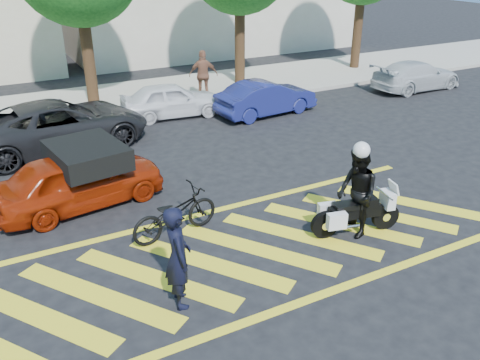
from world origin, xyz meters
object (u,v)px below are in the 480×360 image
police_motorcycle (355,213)px  officer_moto (357,193)px  bicycle (175,213)px  parked_far_right (416,75)px  officer_bike (178,257)px  parked_right (266,98)px  red_convertible (79,180)px  parked_mid_right (171,100)px  parked_mid_left (59,125)px

police_motorcycle → officer_moto: 0.49m
bicycle → parked_far_right: bearing=-74.2°
parked_far_right → bicycle: bearing=114.7°
bicycle → parked_far_right: (13.67, 6.49, 0.08)m
officer_moto → parked_far_right: (10.21, 8.25, -0.38)m
officer_moto → parked_far_right: size_ratio=0.47×
bicycle → officer_moto: 3.91m
officer_bike → parked_right: 11.10m
officer_bike → red_convertible: 4.63m
parked_mid_right → parked_right: bearing=-107.7°
red_convertible → parked_right: 8.68m
parked_right → officer_moto: bearing=156.6°
parked_mid_right → parked_far_right: 10.80m
officer_moto → parked_right: 8.68m
police_motorcycle → parked_mid_right: (-0.52, 9.65, 0.13)m
parked_mid_left → parked_right: size_ratio=1.41×
bicycle → officer_moto: bearing=-126.5°
police_motorcycle → parked_far_right: 13.11m
parked_right → parked_far_right: (7.54, -0.00, -0.02)m
parked_mid_left → parked_far_right: parked_mid_left is taller
officer_bike → parked_mid_left: 8.75m
officer_bike → parked_mid_left: bearing=12.1°
officer_bike → parked_mid_right: 10.75m
bicycle → parked_far_right: size_ratio=0.48×
officer_bike → red_convertible: (-0.73, 4.56, -0.27)m
parked_mid_left → parked_far_right: 14.87m
officer_bike → parked_far_right: size_ratio=0.45×
police_motorcycle → parked_far_right: bearing=51.6°
officer_bike → police_motorcycle: 4.30m
officer_moto → red_convertible: 6.47m
parked_far_right → officer_moto: bearing=128.2°
bicycle → police_motorcycle: bicycle is taller
officer_bike → parked_mid_right: size_ratio=0.52×
police_motorcycle → parked_mid_left: 9.53m
officer_bike → red_convertible: bearing=18.5°
parked_mid_right → police_motorcycle: bearing=-170.8°
officer_moto → parked_mid_left: 9.53m
red_convertible → officer_bike: bearing=-179.8°
bicycle → parked_far_right: 15.14m
bicycle → parked_right: 8.93m
red_convertible → parked_mid_right: (4.47, 5.52, -0.06)m
officer_bike → parked_far_right: 16.86m
bicycle → parked_mid_left: parked_mid_left is taller
officer_moto → parked_mid_left: (-4.66, 8.31, -0.24)m
red_convertible → parked_mid_right: bearing=-47.9°
parked_mid_left → parked_mid_right: bearing=-79.8°
parked_right → bicycle: bearing=131.2°
red_convertible → parked_mid_left: 4.19m
police_motorcycle → officer_moto: (-0.01, -0.01, 0.49)m
police_motorcycle → parked_right: 8.66m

